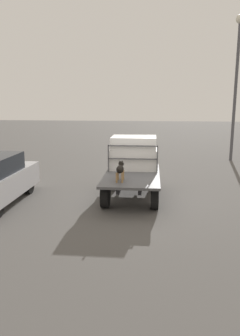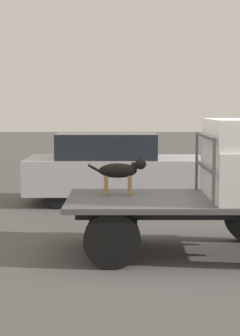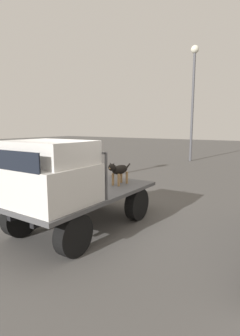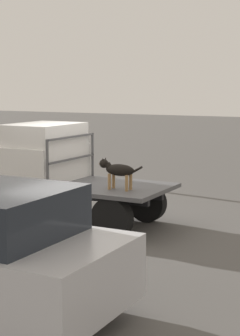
% 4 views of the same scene
% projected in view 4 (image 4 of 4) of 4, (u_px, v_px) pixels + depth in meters
% --- Properties ---
extents(ground_plane, '(80.00, 80.00, 0.00)m').
position_uv_depth(ground_plane, '(82.00, 223.00, 11.52)').
color(ground_plane, '#514F4C').
extents(flatbed_truck, '(3.59, 1.85, 0.85)m').
position_uv_depth(flatbed_truck, '(82.00, 195.00, 11.44)').
color(flatbed_truck, black).
rests_on(flatbed_truck, ground).
extents(truck_cab, '(1.43, 1.73, 1.18)m').
position_uv_depth(truck_cab, '(41.00, 153.00, 11.78)').
color(truck_cab, silver).
rests_on(truck_cab, flatbed_truck).
extents(truck_headboard, '(0.04, 1.73, 0.94)m').
position_uv_depth(truck_headboard, '(71.00, 152.00, 11.43)').
color(truck_headboard, '#4C4C4F').
rests_on(truck_headboard, flatbed_truck).
extents(dog, '(0.94, 0.23, 0.60)m').
position_uv_depth(dog, '(117.00, 170.00, 10.62)').
color(dog, '#9E7547').
rests_on(dog, flatbed_truck).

